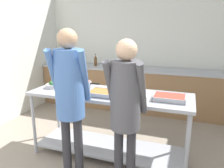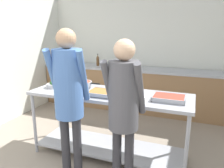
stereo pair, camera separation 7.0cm
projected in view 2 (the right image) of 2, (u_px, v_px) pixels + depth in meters
name	position (u px, v px, depth m)	size (l,w,h in m)	color
wall_rear	(147.00, 48.00, 4.88)	(4.68, 0.06, 2.65)	silver
back_counter	(142.00, 89.00, 4.76)	(4.52, 0.65, 0.93)	olive
serving_counter	(109.00, 114.00, 2.98)	(2.15, 0.71, 0.92)	#9EA0A8
broccoli_bowl	(54.00, 85.00, 3.17)	(0.21, 0.21, 0.10)	#B2B2B7
sauce_pan	(81.00, 84.00, 3.18)	(0.46, 0.32, 0.08)	#9EA0A8
serving_tray_vegetables	(107.00, 93.00, 2.79)	(0.48, 0.30, 0.05)	#9EA0A8
plate_stack	(137.00, 98.00, 2.59)	(0.27, 0.27, 0.06)	white
serving_tray_roast	(169.00, 98.00, 2.60)	(0.38, 0.29, 0.05)	#9EA0A8
guest_serving_left	(69.00, 90.00, 2.36)	(0.47, 0.42, 1.76)	#2D2D33
guest_serving_right	(124.00, 102.00, 2.19)	(0.40, 0.32, 1.66)	#2D2D33
water_bottle	(98.00, 60.00, 4.98)	(0.07, 0.07, 0.27)	brown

